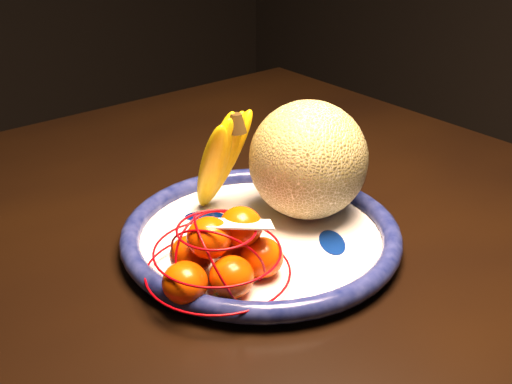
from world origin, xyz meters
TOP-DOWN VIEW (x-y plane):
  - dining_table at (-0.11, -0.05)m, footprint 1.62×0.99m
  - fruit_bowl at (0.14, -0.16)m, footprint 0.35×0.35m
  - cantaloupe at (0.23, -0.15)m, footprint 0.15×0.15m
  - banana_bunch at (0.14, -0.07)m, footprint 0.10×0.10m
  - mandarin_bag at (0.05, -0.21)m, footprint 0.20×0.20m
  - price_tag at (0.07, -0.22)m, footprint 0.08×0.06m

SIDE VIEW (x-z plane):
  - dining_table at x=-0.11m, z-range 0.31..1.11m
  - fruit_bowl at x=0.14m, z-range 0.80..0.83m
  - mandarin_bag at x=0.05m, z-range 0.79..0.89m
  - price_tag at x=0.07m, z-range 0.87..0.89m
  - cantaloupe at x=0.23m, z-range 0.81..0.96m
  - banana_bunch at x=0.14m, z-range 0.81..0.96m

